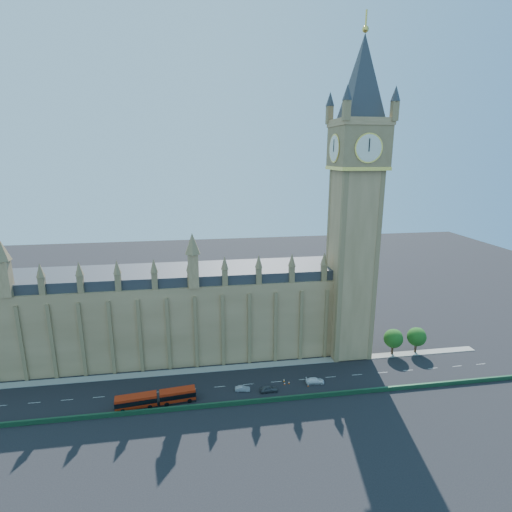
{
  "coord_description": "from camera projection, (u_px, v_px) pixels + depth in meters",
  "views": [
    {
      "loc": [
        -9.12,
        -98.32,
        62.35
      ],
      "look_at": [
        7.73,
        10.0,
        34.38
      ],
      "focal_mm": 28.0,
      "sensor_mm": 36.0,
      "label": 1
    }
  ],
  "objects": [
    {
      "name": "car_silver",
      "position": [
        243.0,
        389.0,
        108.22
      ],
      "size": [
        4.24,
        1.95,
        1.35
      ],
      "primitive_type": "imported",
      "rotation": [
        0.0,
        0.0,
        1.44
      ],
      "color": "#9A9CA1",
      "rests_on": "ground"
    },
    {
      "name": "red_bus",
      "position": [
        156.0,
        399.0,
        101.92
      ],
      "size": [
        20.23,
        5.12,
        3.41
      ],
      "rotation": [
        0.0,
        0.0,
        0.11
      ],
      "color": "#A9220B",
      "rests_on": "ground"
    },
    {
      "name": "bridge_parapet",
      "position": [
        238.0,
        403.0,
        102.15
      ],
      "size": [
        160.0,
        0.6,
        1.2
      ],
      "primitive_type": "cube",
      "color": "#1E4C2D",
      "rests_on": "ground"
    },
    {
      "name": "tree_east_near",
      "position": [
        394.0,
        338.0,
        126.95
      ],
      "size": [
        6.0,
        6.0,
        8.5
      ],
      "color": "#382619",
      "rests_on": "ground"
    },
    {
      "name": "palace_westminster",
      "position": [
        147.0,
        314.0,
        124.83
      ],
      "size": [
        120.0,
        20.0,
        28.0
      ],
      "color": "olive",
      "rests_on": "ground"
    },
    {
      "name": "cone_b",
      "position": [
        285.0,
        384.0,
        111.23
      ],
      "size": [
        0.47,
        0.47,
        0.65
      ],
      "rotation": [
        0.0,
        0.0,
        -0.18
      ],
      "color": "black",
      "rests_on": "ground"
    },
    {
      "name": "tree_east_far",
      "position": [
        417.0,
        336.0,
        128.14
      ],
      "size": [
        6.0,
        6.0,
        8.5
      ],
      "color": "#382619",
      "rests_on": "ground"
    },
    {
      "name": "elizabeth_tower",
      "position": [
        356.0,
        182.0,
        116.48
      ],
      "size": [
        20.59,
        20.59,
        105.0
      ],
      "color": "olive",
      "rests_on": "ground"
    },
    {
      "name": "ground",
      "position": [
        234.0,
        385.0,
        110.92
      ],
      "size": [
        400.0,
        400.0,
        0.0
      ],
      "primitive_type": "plane",
      "color": "black",
      "rests_on": "ground"
    },
    {
      "name": "car_white",
      "position": [
        315.0,
        381.0,
        111.88
      ],
      "size": [
        5.41,
        2.7,
        1.51
      ],
      "primitive_type": "imported",
      "rotation": [
        0.0,
        0.0,
        1.46
      ],
      "color": "white",
      "rests_on": "ground"
    },
    {
      "name": "cone_c",
      "position": [
        289.0,
        383.0,
        111.65
      ],
      "size": [
        0.57,
        0.57,
        0.72
      ],
      "rotation": [
        0.0,
        0.0,
        0.3
      ],
      "color": "black",
      "rests_on": "ground"
    },
    {
      "name": "cone_a",
      "position": [
        308.0,
        385.0,
        110.39
      ],
      "size": [
        0.56,
        0.56,
        0.68
      ],
      "rotation": [
        0.0,
        0.0,
        0.41
      ],
      "color": "black",
      "rests_on": "ground"
    },
    {
      "name": "cone_d",
      "position": [
        284.0,
        380.0,
        112.71
      ],
      "size": [
        0.52,
        0.52,
        0.74
      ],
      "rotation": [
        0.0,
        0.0,
        0.11
      ],
      "color": "black",
      "rests_on": "ground"
    },
    {
      "name": "kerb_north",
      "position": [
        231.0,
        368.0,
        119.99
      ],
      "size": [
        160.0,
        3.0,
        0.16
      ],
      "primitive_type": "cube",
      "color": "gray",
      "rests_on": "ground"
    },
    {
      "name": "car_grey",
      "position": [
        269.0,
        389.0,
        107.84
      ],
      "size": [
        4.82,
        1.97,
        1.64
      ],
      "primitive_type": "imported",
      "rotation": [
        0.0,
        0.0,
        1.58
      ],
      "color": "#45494E",
      "rests_on": "ground"
    }
  ]
}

